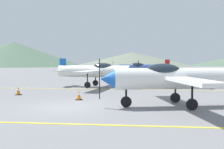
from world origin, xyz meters
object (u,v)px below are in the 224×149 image
at_px(airplane_far, 142,68).
at_px(car_sedan, 184,78).
at_px(airplane_near, 174,78).
at_px(traffic_cone_side, 79,95).
at_px(airplane_mid, 97,71).
at_px(traffic_cone_front, 18,91).

distance_m(airplane_far, car_sedan, 10.59).
relative_size(airplane_near, traffic_cone_side, 15.20).
height_order(car_sedan, traffic_cone_side, car_sedan).
xyz_separation_m(airplane_near, airplane_far, (-1.30, 20.46, 0.00)).
xyz_separation_m(airplane_near, car_sedan, (2.51, 10.61, -0.67)).
bearing_deg(airplane_far, airplane_near, -86.36).
relative_size(car_sedan, traffic_cone_side, 7.82).
distance_m(airplane_mid, car_sedan, 8.29).
bearing_deg(traffic_cone_side, airplane_far, 77.37).
bearing_deg(traffic_cone_front, airplane_far, 62.00).
bearing_deg(traffic_cone_side, airplane_near, -17.11).
distance_m(airplane_mid, traffic_cone_side, 7.97).
distance_m(car_sedan, traffic_cone_side, 12.00).
distance_m(airplane_near, traffic_cone_front, 10.97).
bearing_deg(traffic_cone_front, traffic_cone_side, -20.42).
height_order(airplane_far, car_sedan, airplane_far).
height_order(airplane_mid, airplane_far, same).
height_order(airplane_far, traffic_cone_front, airplane_far).
distance_m(airplane_near, traffic_cone_side, 5.89).
relative_size(airplane_near, airplane_far, 1.00).
height_order(airplane_near, car_sedan, airplane_near).
xyz_separation_m(airplane_mid, traffic_cone_side, (0.18, -7.87, -1.23)).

